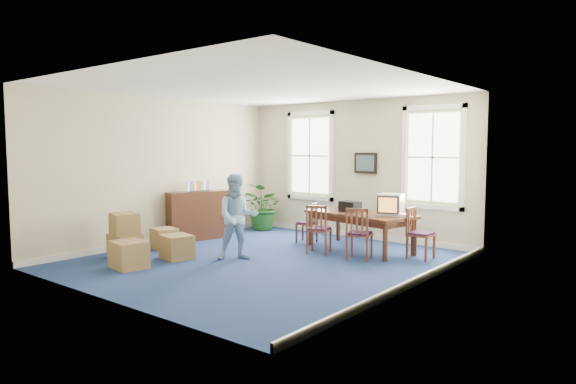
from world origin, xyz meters
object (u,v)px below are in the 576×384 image
Objects in this scene: conference_table at (359,231)px; crt_tv at (391,204)px; man at (238,217)px; chair_near_left at (319,229)px; potted_plant at (264,206)px; cardboard_boxes at (137,235)px; credenza at (198,215)px.

crt_tv is at bearing 16.66° from conference_table.
man reaches higher than crt_tv.
man is (-0.85, -1.44, 0.32)m from chair_near_left.
chair_near_left is 0.81× the size of potted_plant.
cardboard_boxes is at bearing -85.35° from potted_plant.
chair_near_left is 3.09m from credenza.
chair_near_left is (-0.47, -0.78, 0.10)m from conference_table.
cardboard_boxes is at bearing -56.92° from credenza.
credenza is 0.90× the size of cardboard_boxes.
crt_tv is (0.67, 0.05, 0.60)m from conference_table.
conference_table is 3.31m from potted_plant.
potted_plant is (-1.91, 2.92, -0.20)m from man.
credenza is at bearing 106.48° from man.
cardboard_boxes is at bearing 26.50° from chair_near_left.
credenza reaches higher than chair_near_left.
chair_near_left is 3.13m from potted_plant.
cardboard_boxes is (-2.89, -3.34, 0.06)m from conference_table.
chair_near_left is 0.61× the size of man.
crt_tv is at bearing -9.47° from potted_plant.
crt_tv is at bearing 33.67° from credenza.
conference_table is at bearing 170.61° from crt_tv.
credenza is at bearing -98.66° from potted_plant.
chair_near_left is 0.62× the size of cardboard_boxes.
conference_table is at bearing 9.52° from man.
man reaches higher than credenza.
crt_tv reaches higher than conference_table.
crt_tv is 0.35× the size of credenza.
man reaches higher than chair_near_left.
chair_near_left reaches higher than conference_table.
credenza is at bearing -176.49° from crt_tv.
cardboard_boxes reaches higher than conference_table.
conference_table is at bearing 35.98° from credenza.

